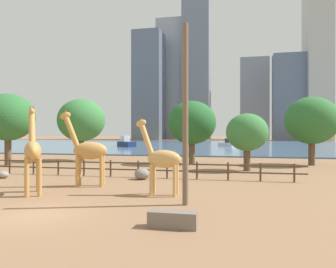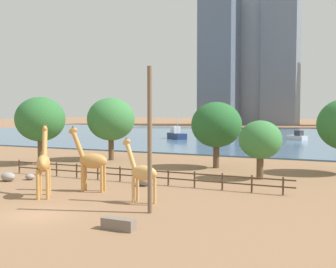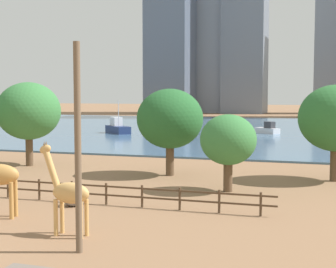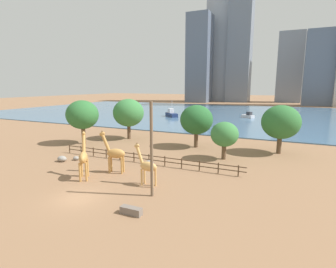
# 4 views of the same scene
# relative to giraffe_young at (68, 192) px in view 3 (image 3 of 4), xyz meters

# --- Properties ---
(ground_plane) EXTENTS (400.00, 400.00, 0.00)m
(ground_plane) POSITION_rel_giraffe_young_xyz_m (-4.15, 74.61, -2.04)
(ground_plane) COLOR #8C6647
(harbor_water) EXTENTS (180.00, 86.00, 0.20)m
(harbor_water) POSITION_rel_giraffe_young_xyz_m (-4.15, 71.61, -1.94)
(harbor_water) COLOR #476B8C
(harbor_water) RESTS_ON ground
(giraffe_young) EXTENTS (2.69, 0.86, 4.39)m
(giraffe_young) POSITION_rel_giraffe_young_xyz_m (0.00, 0.00, 0.00)
(giraffe_young) COLOR tan
(giraffe_young) RESTS_ON ground
(utility_pole) EXTENTS (0.28, 0.28, 8.72)m
(utility_pole) POSITION_rel_giraffe_young_xyz_m (1.69, -2.14, 2.32)
(utility_pole) COLOR brown
(utility_pole) RESTS_ON ground
(boulder_near_fence) EXTENTS (1.13, 1.09, 0.82)m
(boulder_near_fence) POSITION_rel_giraffe_young_xyz_m (-2.84, 5.64, -1.63)
(boulder_near_fence) COLOR gray
(boulder_near_fence) RESTS_ON ground
(enclosure_fence) EXTENTS (26.12, 0.14, 1.30)m
(enclosure_fence) POSITION_rel_giraffe_young_xyz_m (-4.33, 6.61, -1.27)
(enclosure_fence) COLOR #4C3826
(enclosure_fence) RESTS_ON ground
(tree_center_broad) EXTENTS (5.56, 5.56, 7.27)m
(tree_center_broad) POSITION_rel_giraffe_young_xyz_m (11.73, 19.49, 2.70)
(tree_center_broad) COLOR brown
(tree_center_broad) RESTS_ON ground
(tree_right_tall) EXTENTS (5.33, 5.33, 6.99)m
(tree_right_tall) POSITION_rel_giraffe_young_xyz_m (-0.90, 18.16, 2.53)
(tree_right_tall) COLOR brown
(tree_right_tall) RESTS_ON ground
(tree_left_small) EXTENTS (5.80, 5.80, 7.62)m
(tree_left_small) POSITION_rel_giraffe_young_xyz_m (-14.81, 19.44, 2.95)
(tree_left_small) COLOR brown
(tree_left_small) RESTS_ON ground
(tree_right_small) EXTENTS (3.79, 3.79, 5.23)m
(tree_right_small) POSITION_rel_giraffe_young_xyz_m (4.91, 12.92, 1.44)
(tree_right_small) COLOR brown
(tree_right_small) RESTS_ON ground
(boat_ferry) EXTENTS (5.65, 5.56, 5.25)m
(boat_ferry) POSITION_rel_giraffe_young_xyz_m (-21.62, 54.85, -0.96)
(boat_ferry) COLOR navy
(boat_ferry) RESTS_ON harbor_water
(boat_sailboat) EXTENTS (4.34, 3.91, 1.90)m
(boat_sailboat) POSITION_rel_giraffe_young_xyz_m (1.41, 61.88, -1.19)
(boat_sailboat) COLOR silver
(boat_sailboat) RESTS_ON harbor_water
(skyline_block_central) EXTENTS (13.47, 13.58, 51.87)m
(skyline_block_central) POSITION_rel_giraffe_young_xyz_m (-38.65, 135.24, 23.90)
(skyline_block_central) COLOR slate
(skyline_block_central) RESTS_ON ground
(skyline_tower_short) EXTENTS (17.34, 8.30, 62.23)m
(skyline_tower_short) POSITION_rel_giraffe_young_xyz_m (-29.19, 149.13, 29.08)
(skyline_tower_short) COLOR #939EAD
(skyline_tower_short) RESTS_ON ground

